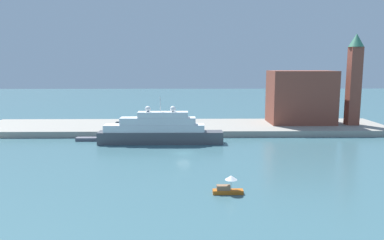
{
  "coord_description": "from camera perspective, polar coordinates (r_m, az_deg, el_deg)",
  "views": [
    {
      "loc": [
        0.58,
        -75.0,
        18.25
      ],
      "look_at": [
        1.88,
        6.0,
        5.98
      ],
      "focal_mm": 34.83,
      "sensor_mm": 36.0,
      "label": 1
    }
  ],
  "objects": [
    {
      "name": "ground",
      "position": [
        77.19,
        -1.33,
        -5.07
      ],
      "size": [
        400.0,
        400.0,
        0.0
      ],
      "primitive_type": "plane",
      "color": "#3D6670"
    },
    {
      "name": "quay_dock",
      "position": [
        103.17,
        -1.23,
        -1.13
      ],
      "size": [
        110.0,
        21.35,
        1.59
      ],
      "primitive_type": "cube",
      "color": "gray",
      "rests_on": "ground"
    },
    {
      "name": "large_yacht",
      "position": [
        86.06,
        -5.08,
        -1.65
      ],
      "size": [
        28.64,
        3.92,
        10.84
      ],
      "color": "#4C4C51",
      "rests_on": "ground"
    },
    {
      "name": "small_motorboat",
      "position": [
        53.7,
        5.54,
        -10.1
      ],
      "size": [
        4.31,
        1.76,
        2.67
      ],
      "color": "#C66019",
      "rests_on": "ground"
    },
    {
      "name": "work_barge",
      "position": [
        92.55,
        -15.49,
        -2.83
      ],
      "size": [
        6.07,
        1.92,
        0.8
      ],
      "primitive_type": "cube",
      "color": "#595966",
      "rests_on": "ground"
    },
    {
      "name": "harbor_building",
      "position": [
        109.44,
        16.32,
        3.4
      ],
      "size": [
        17.58,
        11.17,
        14.74
      ],
      "primitive_type": "cube",
      "color": "brown",
      "rests_on": "quay_dock"
    },
    {
      "name": "bell_tower",
      "position": [
        110.71,
        23.59,
        6.15
      ],
      "size": [
        4.04,
        4.04,
        24.66
      ],
      "color": "brown",
      "rests_on": "quay_dock"
    },
    {
      "name": "parked_car",
      "position": [
        99.78,
        -10.82,
        -0.77
      ],
      "size": [
        3.96,
        1.64,
        1.52
      ],
      "color": "#1E4C99",
      "rests_on": "quay_dock"
    },
    {
      "name": "person_figure",
      "position": [
        100.67,
        -8.91,
        -0.6
      ],
      "size": [
        0.36,
        0.36,
        1.56
      ],
      "color": "#334C8C",
      "rests_on": "quay_dock"
    },
    {
      "name": "mooring_bollard",
      "position": [
        94.12,
        -1.74,
        -1.36
      ],
      "size": [
        0.47,
        0.47,
        0.74
      ],
      "primitive_type": "cylinder",
      "color": "black",
      "rests_on": "quay_dock"
    }
  ]
}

